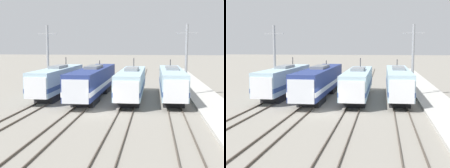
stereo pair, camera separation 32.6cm
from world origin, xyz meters
The scene contains 12 objects.
ground_plane centered at (0.00, 0.00, 0.00)m, with size 400.00×400.00×0.00m, color gray.
rail_pair_far_left centered at (-7.46, 0.00, 0.07)m, with size 1.50×120.00×0.15m.
rail_pair_center_left centered at (-2.49, 0.00, 0.07)m, with size 1.51×120.00×0.15m.
rail_pair_center_right centered at (2.49, 0.00, 0.07)m, with size 1.51×120.00×0.15m.
rail_pair_far_right centered at (7.46, 0.00, 0.07)m, with size 1.50×120.00×0.15m.
locomotive_far_left centered at (-7.46, 9.30, 2.12)m, with size 2.77×16.85×5.08m.
locomotive_center_left centered at (-2.49, 8.47, 2.15)m, with size 3.03×19.71×4.63m.
locomotive_center_right centered at (2.49, 7.99, 2.07)m, with size 2.91×16.61×5.04m.
locomotive_far_right centered at (7.46, 8.72, 2.12)m, with size 2.78×16.94×4.86m.
catenary_tower_left centered at (-9.39, 11.15, 4.96)m, with size 2.72×0.35×9.51m.
catenary_tower_right centered at (9.40, 11.15, 4.96)m, with size 2.72×0.35×9.51m.
platform centered at (11.78, 0.00, 0.15)m, with size 4.00×120.00×0.30m.
Camera 1 is at (5.25, -30.56, 6.71)m, focal length 50.00 mm.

